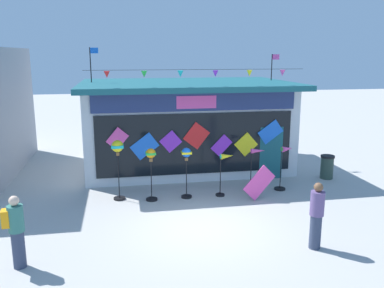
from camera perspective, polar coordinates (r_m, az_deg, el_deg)
ground_plane at (r=11.42m, az=1.24°, el=-11.54°), size 80.00×80.00×0.00m
kite_shop_building at (r=17.03m, az=-0.96°, el=2.90°), size 8.40×5.75×4.92m
wind_spinner_far_left at (r=13.16m, az=-10.43°, el=-1.20°), size 0.39×0.39×1.98m
wind_spinner_left at (r=13.00m, az=-5.81°, el=-2.56°), size 0.37×0.37×1.73m
wind_spinner_center_left at (r=13.19m, az=-0.80°, el=-2.36°), size 0.35×0.35×1.69m
wind_spinner_center_right at (r=13.49m, az=4.67°, el=-3.21°), size 0.62×0.31×1.46m
wind_spinner_right at (r=14.09m, az=8.87°, el=-2.90°), size 0.64×0.35×1.51m
wind_spinner_far_right at (r=14.43m, az=12.88°, el=-2.67°), size 0.63×0.39×1.56m
person_near_camera at (r=9.85m, az=-23.58°, el=-11.08°), size 0.46×0.34×1.68m
person_mid_plaza at (r=10.36m, az=17.14°, el=-9.58°), size 0.34×0.34×1.68m
trash_bin at (r=16.30m, az=18.49°, el=-3.06°), size 0.52×0.52×0.90m
display_kite_on_ground at (r=13.37m, az=9.45°, el=-5.41°), size 1.15×0.19×1.15m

